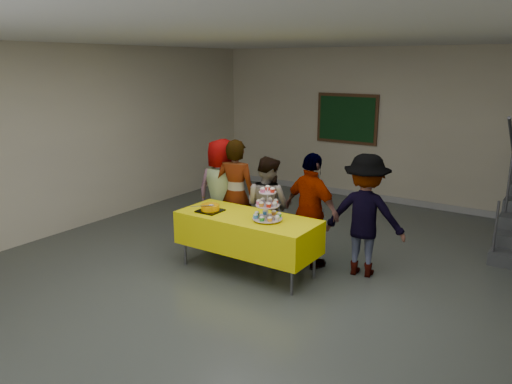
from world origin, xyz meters
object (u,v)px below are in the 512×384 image
schoolchild_d (311,211)px  noticeboard (347,119)px  schoolchild_a (222,193)px  schoolchild_b (236,195)px  bear_cake (210,207)px  schoolchild_e (365,215)px  schoolchild_c (267,206)px  cupcake_stand (267,208)px  bake_table (248,232)px

schoolchild_d → noticeboard: noticeboard is taller
schoolchild_a → schoolchild_b: 0.31m
bear_cake → schoolchild_e: (1.83, 0.90, -0.03)m
schoolchild_a → schoolchild_e: size_ratio=1.02×
schoolchild_a → schoolchild_d: schoolchild_a is taller
schoolchild_e → schoolchild_c: bearing=-4.9°
schoolchild_d → cupcake_stand: bearing=81.0°
schoolchild_b → bear_cake: bearing=80.9°
schoolchild_b → schoolchild_c: schoolchild_b is taller
schoolchild_a → schoolchild_c: 0.80m
schoolchild_e → bear_cake: bearing=16.1°
bake_table → schoolchild_a: schoolchild_a is taller
noticeboard → schoolchild_d: bearing=-72.5°
schoolchild_a → schoolchild_e: bearing=170.7°
bake_table → schoolchild_d: (0.61, 0.61, 0.23)m
schoolchild_c → schoolchild_d: 0.73m
bake_table → noticeboard: noticeboard is taller
bake_table → schoolchild_e: schoolchild_e is taller
schoolchild_b → schoolchild_e: size_ratio=1.03×
bake_table → cupcake_stand: 0.50m
schoolchild_e → schoolchild_d: bearing=4.7°
bake_table → schoolchild_a: bearing=144.7°
bake_table → schoolchild_d: 0.90m
cupcake_stand → bear_cake: 0.86m
schoolchild_c → schoolchild_e: bearing=-168.8°
schoolchild_a → cupcake_stand: bearing=138.6°
bake_table → noticeboard: (-0.57, 4.36, 1.04)m
bake_table → schoolchild_a: size_ratio=1.16×
schoolchild_d → noticeboard: 4.01m
schoolchild_a → schoolchild_b: schoolchild_b is taller
cupcake_stand → bear_cake: size_ratio=1.24×
bake_table → schoolchild_d: schoolchild_d is taller
bake_table → schoolchild_c: (-0.12, 0.66, 0.17)m
schoolchild_c → noticeboard: noticeboard is taller
bear_cake → schoolchild_d: (1.14, 0.72, -0.04)m
bear_cake → schoolchild_a: schoolchild_a is taller
schoolchild_a → schoolchild_b: (0.30, -0.06, 0.02)m
schoolchild_b → schoolchild_c: size_ratio=1.15×
bear_cake → schoolchild_a: (-0.38, 0.75, -0.02)m
schoolchild_d → bear_cake: bearing=48.0°
bake_table → noticeboard: size_ratio=1.45×
cupcake_stand → schoolchild_e: (0.97, 0.81, -0.14)m
noticeboard → schoolchild_a: bearing=-95.3°
cupcake_stand → noticeboard: size_ratio=0.34×
noticeboard → schoolchild_e: bearing=-62.4°
bear_cake → cupcake_stand: bearing=6.0°
bake_table → cupcake_stand: size_ratio=4.22×
schoolchild_c → schoolchild_d: schoolchild_d is taller
schoolchild_d → schoolchild_e: bearing=-149.3°
bake_table → bear_cake: (-0.53, -0.11, 0.27)m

